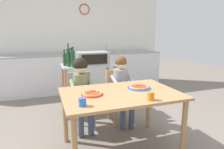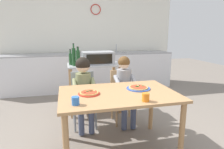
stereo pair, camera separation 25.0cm
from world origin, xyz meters
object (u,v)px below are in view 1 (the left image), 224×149
at_px(child_in_grey_shirt, 122,83).
at_px(drinking_cup_blue, 82,102).
at_px(bottle_tall_green_wine, 73,58).
at_px(dining_table, 121,100).
at_px(bottle_slim_sauce, 67,58).
at_px(kitchen_island_cart, 89,81).
at_px(bottle_brown_beer, 69,57).
at_px(drinking_cup_orange, 151,96).
at_px(toaster_oven, 92,58).
at_px(dining_chair_left, 81,96).
at_px(dining_chair_right, 119,92).
at_px(pizza_plate_blue_rimmed, 139,87).
at_px(pizza_plate_red_rimmed, 92,94).
at_px(bottle_squat_spirits, 65,59).
at_px(child_in_olive_shirt, 82,84).
at_px(bottle_clear_vinegar, 72,57).

bearing_deg(child_in_grey_shirt, drinking_cup_blue, -130.67).
bearing_deg(child_in_grey_shirt, bottle_tall_green_wine, 144.82).
height_order(bottle_tall_green_wine, dining_table, bottle_tall_green_wine).
bearing_deg(bottle_slim_sauce, child_in_grey_shirt, -47.48).
height_order(kitchen_island_cart, bottle_brown_beer, bottle_brown_beer).
relative_size(bottle_tall_green_wine, dining_table, 0.24).
bearing_deg(drinking_cup_blue, drinking_cup_orange, -5.55).
bearing_deg(toaster_oven, dining_chair_left, -122.13).
bearing_deg(dining_chair_right, bottle_tall_green_wine, 152.62).
xyz_separation_m(bottle_tall_green_wine, pizza_plate_blue_rimmed, (0.65, -1.01, -0.26)).
height_order(pizza_plate_red_rimmed, drinking_cup_blue, drinking_cup_blue).
relative_size(toaster_oven, dining_chair_right, 0.66).
bearing_deg(child_in_grey_shirt, bottle_brown_beer, 143.55).
distance_m(pizza_plate_red_rimmed, drinking_cup_orange, 0.64).
bearing_deg(dining_chair_left, kitchen_island_cart, 64.66).
xyz_separation_m(bottle_squat_spirits, dining_table, (0.48, -1.28, -0.34)).
relative_size(bottle_slim_sauce, pizza_plate_blue_rimmed, 0.91).
bearing_deg(toaster_oven, bottle_brown_beer, -167.12).
bearing_deg(drinking_cup_orange, dining_chair_left, 115.57).
bearing_deg(pizza_plate_red_rimmed, bottle_slim_sauce, 93.82).
distance_m(bottle_squat_spirits, drinking_cup_orange, 1.76).
height_order(kitchen_island_cart, drinking_cup_orange, kitchen_island_cart).
relative_size(kitchen_island_cart, toaster_oven, 1.69).
height_order(bottle_squat_spirits, child_in_olive_shirt, bottle_squat_spirits).
bearing_deg(bottle_slim_sauce, toaster_oven, -20.09).
bearing_deg(bottle_slim_sauce, drinking_cup_orange, -70.51).
bearing_deg(bottle_brown_beer, toaster_oven, 12.88).
bearing_deg(pizza_plate_red_rimmed, kitchen_island_cart, 78.93).
distance_m(dining_table, child_in_grey_shirt, 0.69).
bearing_deg(pizza_plate_blue_rimmed, drinking_cup_blue, -155.16).
bearing_deg(kitchen_island_cart, pizza_plate_red_rimmed, -101.07).
bearing_deg(drinking_cup_orange, bottle_clear_vinegar, 106.26).
bearing_deg(bottle_squat_spirits, bottle_brown_beer, -65.70).
bearing_deg(dining_table, dining_chair_left, 113.71).
xyz_separation_m(child_in_olive_shirt, drinking_cup_orange, (0.53, -0.98, 0.08)).
bearing_deg(drinking_cup_blue, bottle_clear_vinegar, 84.76).
height_order(toaster_oven, drinking_cup_orange, toaster_oven).
bearing_deg(kitchen_island_cart, bottle_tall_green_wine, -147.44).
bearing_deg(bottle_slim_sauce, dining_table, -73.18).
relative_size(bottle_brown_beer, dining_table, 0.28).
height_order(bottle_tall_green_wine, drinking_cup_orange, bottle_tall_green_wine).
xyz_separation_m(dining_chair_left, drinking_cup_orange, (0.53, -1.10, 0.29)).
height_order(bottle_clear_vinegar, bottle_tall_green_wine, bottle_tall_green_wine).
height_order(child_in_olive_shirt, pizza_plate_blue_rimmed, child_in_olive_shirt).
height_order(bottle_clear_vinegar, bottle_slim_sauce, bottle_clear_vinegar).
bearing_deg(drinking_cup_orange, drinking_cup_blue, 174.45).
xyz_separation_m(bottle_squat_spirits, dining_chair_left, (0.15, -0.52, -0.49)).
height_order(bottle_slim_sauce, pizza_plate_red_rimmed, bottle_slim_sauce).
distance_m(kitchen_island_cart, bottle_brown_beer, 0.58).
distance_m(toaster_oven, drinking_cup_blue, 1.62).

